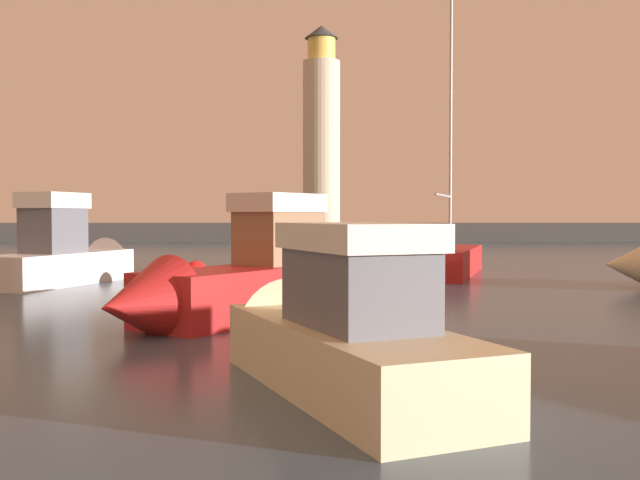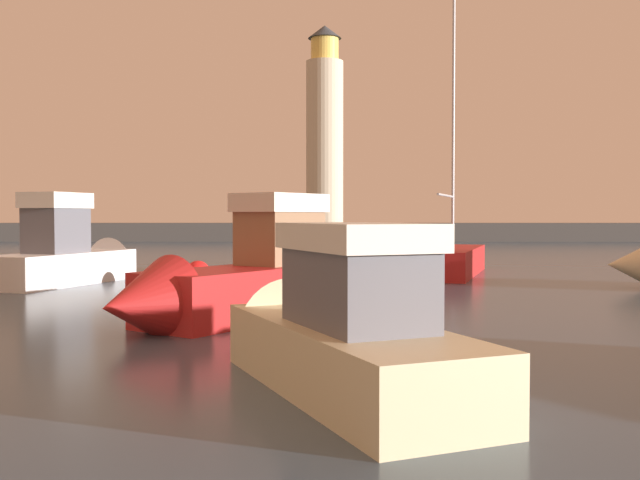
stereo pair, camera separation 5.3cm
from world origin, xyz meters
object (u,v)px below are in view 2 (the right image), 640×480
object	(u,v)px
motorboat_4	(240,281)
mooring_buoy	(198,273)
lighthouse	(325,130)
motorboat_5	(326,329)
motorboat_2	(77,256)
sailboat_moored	(450,260)

from	to	relation	value
motorboat_4	mooring_buoy	world-z (taller)	motorboat_4
lighthouse	mooring_buoy	distance (m)	46.04
lighthouse	mooring_buoy	world-z (taller)	lighthouse
motorboat_5	mooring_buoy	distance (m)	15.42
motorboat_2	motorboat_4	distance (m)	11.97
motorboat_2	motorboat_5	world-z (taller)	motorboat_2
motorboat_2	sailboat_moored	size ratio (longest dim) A/B	0.61
lighthouse	motorboat_5	size ratio (longest dim) A/B	2.73
lighthouse	sailboat_moored	xyz separation A→B (m)	(5.10, -40.05, -9.96)
mooring_buoy	sailboat_moored	bearing A→B (deg)	25.84
motorboat_5	motorboat_4	bearing A→B (deg)	107.47
motorboat_4	motorboat_2	bearing A→B (deg)	126.03
lighthouse	motorboat_5	distance (m)	60.26
motorboat_4	mooring_buoy	xyz separation A→B (m)	(-2.42, 8.44, -0.47)
mooring_buoy	motorboat_5	bearing A→B (deg)	-73.36
lighthouse	motorboat_5	xyz separation A→B (m)	(-0.05, -59.45, -9.81)
motorboat_5	mooring_buoy	xyz separation A→B (m)	(-4.41, 14.77, -0.33)
lighthouse	motorboat_2	bearing A→B (deg)	-101.81
lighthouse	motorboat_4	size ratio (longest dim) A/B	2.45
lighthouse	motorboat_4	xyz separation A→B (m)	(-2.05, -53.12, -9.67)
lighthouse	sailboat_moored	bearing A→B (deg)	-82.74
motorboat_4	motorboat_5	world-z (taller)	motorboat_4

